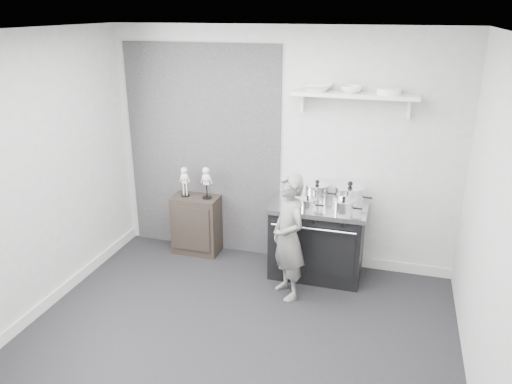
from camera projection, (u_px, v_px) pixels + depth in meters
ground at (232, 343)px, 4.53m from camera, size 4.00×4.00×0.00m
room_shell at (224, 165)px, 4.12m from camera, size 4.02×3.62×2.71m
wall_shelf at (355, 96)px, 5.13m from camera, size 1.30×0.26×0.24m
stove at (317, 239)px, 5.58m from camera, size 1.05×0.66×0.85m
side_cabinet at (197, 224)px, 6.11m from camera, size 0.56×0.33×0.73m
child at (289, 237)px, 5.07m from camera, size 0.56×0.58×1.34m
pot_back_left at (317, 192)px, 5.55m from camera, size 0.36×0.28×0.23m
pot_back_right at (350, 195)px, 5.41m from camera, size 0.41×0.32×0.26m
pot_front_right at (343, 206)px, 5.19m from camera, size 0.31×0.22×0.18m
pot_front_center at (308, 204)px, 5.30m from camera, size 0.27×0.18×0.15m
skeleton_full at (185, 180)px, 5.95m from camera, size 0.12×0.07×0.42m
skeleton_torso at (206, 180)px, 5.87m from camera, size 0.12×0.08×0.45m
bowl_large at (317, 87)px, 5.20m from camera, size 0.32×0.32×0.08m
bowl_small at (351, 89)px, 5.11m from camera, size 0.22×0.22×0.07m
plate_stack at (389, 91)px, 5.01m from camera, size 0.25×0.25×0.06m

